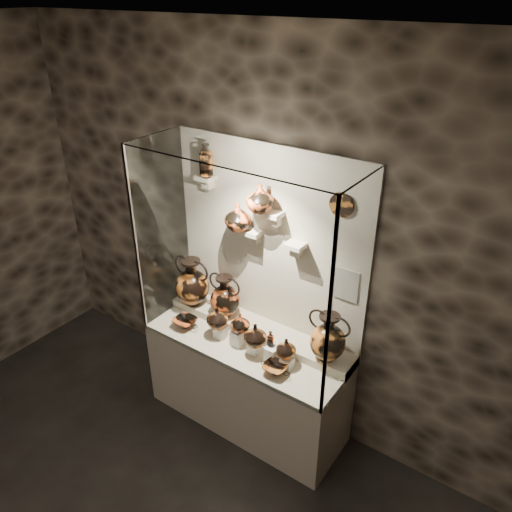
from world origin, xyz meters
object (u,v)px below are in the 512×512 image
at_px(amphora_left, 192,282).
at_px(kylix_left, 185,322).
at_px(amphora_mid, 225,296).
at_px(ovoid_vase_b, 260,198).
at_px(kylix_right, 275,368).
at_px(jug_a, 218,317).
at_px(ovoid_vase_a, 238,217).
at_px(jug_e, 286,348).
at_px(lekythos_tall, 206,159).
at_px(jug_b, 240,323).
at_px(lekythos_small, 271,338).
at_px(amphora_right, 328,337).
at_px(jug_c, 256,335).

distance_m(amphora_left, kylix_left, 0.35).
bearing_deg(amphora_mid, ovoid_vase_b, 4.22).
distance_m(kylix_left, kylix_right, 0.93).
height_order(amphora_mid, jug_a, amphora_mid).
bearing_deg(ovoid_vase_a, jug_e, 2.78).
bearing_deg(ovoid_vase_a, lekythos_tall, -162.63).
bearing_deg(amphora_mid, jug_a, -73.08).
relative_size(kylix_right, ovoid_vase_b, 1.09).
bearing_deg(lekythos_tall, amphora_left, -145.62).
bearing_deg(jug_a, amphora_mid, 90.18).
bearing_deg(jug_a, ovoid_vase_b, 24.74).
relative_size(jug_b, lekythos_small, 1.15).
bearing_deg(amphora_left, jug_e, 8.07).
bearing_deg(jug_b, jug_e, -5.02).
bearing_deg(lekythos_tall, amphora_mid, -24.45).
distance_m(amphora_right, jug_a, 0.91).
xyz_separation_m(lekythos_small, ovoid_vase_a, (-0.46, 0.22, 0.81)).
height_order(jug_e, lekythos_small, lekythos_small).
relative_size(amphora_left, ovoid_vase_a, 2.02).
distance_m(amphora_right, kylix_left, 1.24).
relative_size(jug_b, ovoid_vase_b, 0.76).
relative_size(kylix_right, ovoid_vase_a, 1.07).
xyz_separation_m(amphora_mid, ovoid_vase_a, (0.12, 0.05, 0.74)).
relative_size(jug_b, kylix_right, 0.70).
relative_size(jug_b, kylix_left, 0.66).
xyz_separation_m(amphora_right, jug_b, (-0.68, -0.17, -0.06)).
height_order(amphora_right, ovoid_vase_a, ovoid_vase_a).
xyz_separation_m(jug_c, ovoid_vase_a, (-0.34, 0.25, 0.81)).
distance_m(amphora_left, jug_e, 1.07).
height_order(amphora_right, kylix_left, amphora_right).
xyz_separation_m(amphora_left, lekythos_small, (0.91, -0.15, -0.10)).
xyz_separation_m(jug_e, lekythos_small, (-0.14, 0.00, 0.03)).
bearing_deg(kylix_left, jug_b, -8.37).
distance_m(amphora_mid, ovoid_vase_b, 0.99).
height_order(amphora_left, amphora_mid, amphora_left).
distance_m(amphora_left, kylix_right, 1.10).
relative_size(jug_e, lekythos_small, 1.12).
distance_m(amphora_right, ovoid_vase_a, 1.12).
relative_size(amphora_right, kylix_left, 1.59).
xyz_separation_m(kylix_right, lekythos_tall, (-0.90, 0.38, 1.33)).
height_order(amphora_left, jug_a, amphora_left).
height_order(jug_e, kylix_right, jug_e).
distance_m(amphora_mid, jug_b, 0.34).
relative_size(kylix_left, ovoid_vase_b, 1.16).
xyz_separation_m(jug_b, ovoid_vase_a, (-0.17, 0.22, 0.78)).
bearing_deg(jug_e, amphora_mid, 171.66).
bearing_deg(kylix_left, jug_e, -12.43).
bearing_deg(amphora_mid, jug_c, -28.63).
bearing_deg(ovoid_vase_a, jug_c, -13.63).
relative_size(lekythos_small, kylix_left, 0.57).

